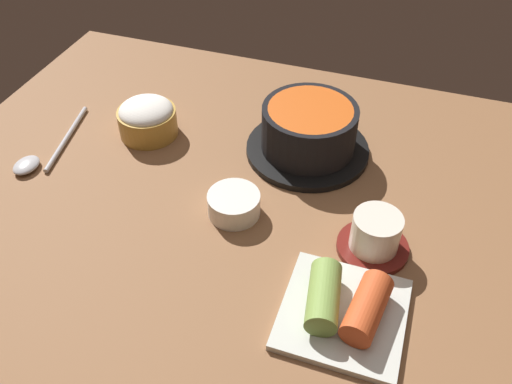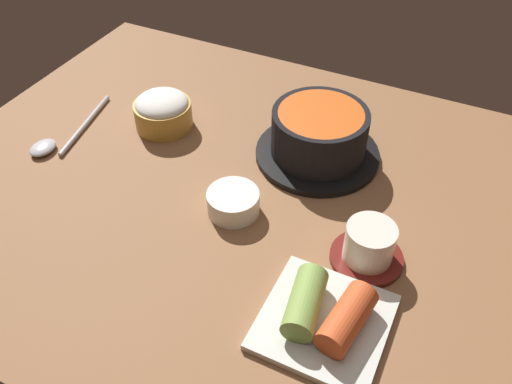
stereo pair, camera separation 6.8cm
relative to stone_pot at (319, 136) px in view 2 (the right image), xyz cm
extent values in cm
cube|color=brown|center=(-5.73, -12.63, -5.05)|extent=(100.00, 76.00, 2.00)
cylinder|color=black|center=(0.00, 0.00, -3.52)|extent=(19.60, 19.60, 1.07)
cylinder|color=black|center=(0.00, 0.00, 0.65)|extent=(14.80, 14.80, 7.28)
cylinder|color=#D15619|center=(0.00, 0.00, 3.99)|extent=(13.02, 13.02, 0.60)
cylinder|color=#B78C38|center=(-26.34, -3.67, -1.82)|extent=(9.62, 9.62, 4.48)
ellipsoid|color=white|center=(-26.34, -3.67, 0.42)|extent=(8.85, 8.85, 3.37)
cylinder|color=maroon|center=(13.46, -17.15, -3.65)|extent=(9.55, 9.55, 0.80)
cylinder|color=silver|center=(13.46, -17.15, -0.70)|extent=(6.42, 6.42, 5.11)
cylinder|color=#C6D18C|center=(13.46, -17.15, 1.55)|extent=(5.45, 5.45, 0.40)
cylinder|color=white|center=(-6.31, -16.68, -2.38)|extent=(7.44, 7.44, 3.35)
cylinder|color=#386B2D|center=(-6.31, -16.68, -1.00)|extent=(6.10, 6.10, 0.50)
cube|color=silver|center=(11.93, -28.75, -3.55)|extent=(14.48, 14.48, 1.00)
cylinder|color=#7A9E47|center=(9.40, -28.75, -1.16)|extent=(5.05, 9.16, 3.79)
cylinder|color=#C64C23|center=(14.47, -28.75, -1.16)|extent=(5.01, 9.14, 3.79)
cylinder|color=#B7B7BC|center=(-38.42, -9.67, -3.65)|extent=(4.18, 16.88, 0.80)
ellipsoid|color=#B7B7BC|center=(-40.12, -18.03, -3.33)|extent=(3.60, 4.68, 1.26)
camera|label=1|loc=(13.88, -66.46, 50.41)|focal=37.64mm
camera|label=2|loc=(20.13, -63.89, 50.41)|focal=37.64mm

